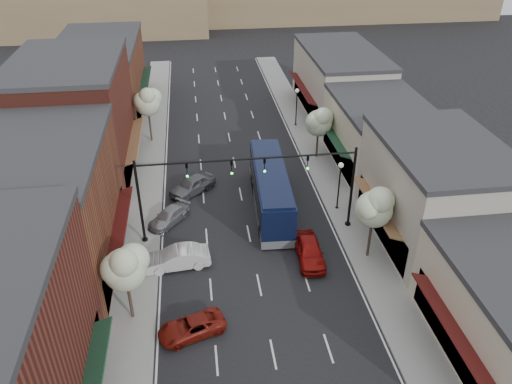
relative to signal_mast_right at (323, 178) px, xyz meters
name	(u,v)px	position (x,y,z in m)	size (l,w,h in m)	color
ground	(263,306)	(-5.62, -8.00, -4.62)	(160.00, 160.00, 0.00)	black
sidewalk_left	(147,175)	(-14.02, 10.50, -4.55)	(2.80, 73.00, 0.15)	gray
sidewalk_right	(321,164)	(2.78, 10.50, -4.55)	(2.80, 73.00, 0.15)	gray
curb_left	(162,174)	(-12.62, 10.50, -4.55)	(0.25, 73.00, 0.17)	gray
curb_right	(307,165)	(1.38, 10.50, -4.55)	(0.25, 73.00, 0.17)	gray
bldg_left_midnear	(41,211)	(-19.85, -2.00, 0.03)	(10.14, 14.10, 9.40)	brown
bldg_left_midfar	(76,119)	(-19.86, 12.00, 0.78)	(10.14, 14.10, 10.90)	maroon
bldg_left_far	(101,76)	(-19.84, 28.00, -0.46)	(10.14, 18.10, 8.40)	brown
bldg_right_midnear	(435,192)	(8.10, -2.00, -0.72)	(9.14, 12.10, 7.90)	#A3998C
bldg_right_midfar	(378,134)	(8.08, 10.00, -1.46)	(9.14, 12.10, 6.40)	#BEB297
bldg_right_far	(339,81)	(8.09, 24.00, -0.96)	(9.14, 16.10, 7.40)	#A3998C
hill_near	(72,9)	(-30.62, 70.00, -0.62)	(50.00, 20.00, 8.00)	#7A6647
signal_mast_right	(323,178)	(0.00, 0.00, 0.00)	(8.22, 0.46, 7.00)	black
signal_mast_left	(171,188)	(-11.24, 0.00, 0.00)	(8.22, 0.46, 7.00)	black
tree_right_near	(375,206)	(2.73, -4.05, -0.17)	(2.85, 2.65, 5.95)	#47382B
tree_right_far	(319,121)	(2.73, 11.95, -0.63)	(2.85, 2.65, 5.43)	#47382B
tree_left_near	(125,267)	(-13.87, -8.05, -0.40)	(2.85, 2.65, 5.69)	#47382B
tree_left_far	(148,101)	(-13.87, 17.95, -0.02)	(2.85, 2.65, 6.13)	#47382B
lamp_post_near	(340,178)	(2.18, 2.50, -1.62)	(0.44, 0.44, 4.44)	black
lamp_post_far	(297,101)	(2.18, 20.00, -1.62)	(0.44, 0.44, 4.44)	black
coach_bus	(271,188)	(-3.36, 3.50, -2.71)	(3.23, 12.13, 3.67)	black
red_hatchback	(310,251)	(-1.63, -3.77, -3.85)	(1.83, 4.54, 1.55)	maroon
parked_car_a	(192,327)	(-10.27, -9.80, -4.05)	(1.88, 4.09, 1.14)	maroon
parked_car_b	(177,258)	(-11.13, -3.29, -3.86)	(1.62, 4.65, 1.53)	silver
parked_car_c	(169,217)	(-11.82, 2.35, -4.03)	(1.66, 4.08, 1.18)	gray
parked_car_d	(192,185)	(-9.82, 6.85, -3.87)	(1.79, 4.44, 1.51)	#585A5F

